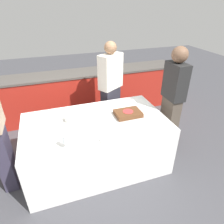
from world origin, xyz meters
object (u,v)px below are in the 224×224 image
(wine_glass, at_px, (65,140))
(person_cutting_cake, at_px, (111,89))
(cake, at_px, (128,114))
(person_seated_right, at_px, (172,100))
(plate_stack, at_px, (73,118))

(wine_glass, height_order, person_cutting_cake, person_cutting_cake)
(cake, distance_m, person_seated_right, 0.71)
(person_cutting_cake, distance_m, person_seated_right, 1.05)
(plate_stack, xyz_separation_m, person_seated_right, (1.47, -0.12, 0.09))
(plate_stack, relative_size, person_cutting_cake, 0.13)
(cake, xyz_separation_m, person_seated_right, (0.71, 0.00, 0.09))
(wine_glass, bearing_deg, cake, 24.84)
(person_seated_right, bearing_deg, person_cutting_cake, -137.40)
(person_cutting_cake, bearing_deg, plate_stack, 9.03)
(plate_stack, bearing_deg, person_cutting_cake, 40.72)
(plate_stack, distance_m, wine_glass, 0.57)
(plate_stack, xyz_separation_m, person_cutting_cake, (0.76, 0.65, 0.05))
(cake, distance_m, wine_glass, 1.02)
(person_seated_right, bearing_deg, plate_stack, -94.54)
(cake, xyz_separation_m, person_cutting_cake, (-0.00, 0.77, 0.05))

